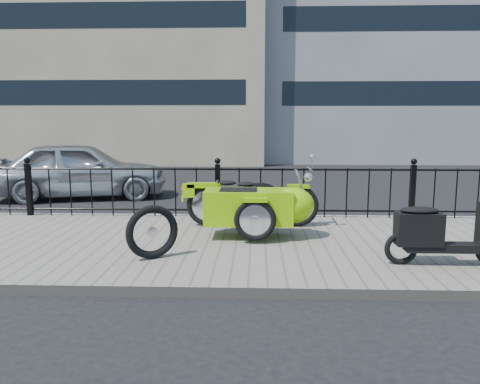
{
  "coord_description": "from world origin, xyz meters",
  "views": [
    {
      "loc": [
        0.71,
        -7.09,
        1.85
      ],
      "look_at": [
        0.46,
        -0.1,
        0.79
      ],
      "focal_mm": 35.0,
      "sensor_mm": 36.0,
      "label": 1
    }
  ],
  "objects_px": {
    "motorcycle_sidecar": "(260,205)",
    "scooter": "(439,233)",
    "spare_tire": "(152,232)",
    "sedan_car": "(81,170)"
  },
  "relations": [
    {
      "from": "motorcycle_sidecar",
      "to": "scooter",
      "type": "distance_m",
      "value": 2.57
    },
    {
      "from": "spare_tire",
      "to": "sedan_car",
      "type": "distance_m",
      "value": 6.13
    },
    {
      "from": "sedan_car",
      "to": "motorcycle_sidecar",
      "type": "bearing_deg",
      "value": -146.99
    },
    {
      "from": "spare_tire",
      "to": "sedan_car",
      "type": "bearing_deg",
      "value": 118.71
    },
    {
      "from": "scooter",
      "to": "sedan_car",
      "type": "height_order",
      "value": "sedan_car"
    },
    {
      "from": "scooter",
      "to": "spare_tire",
      "type": "distance_m",
      "value": 3.52
    },
    {
      "from": "motorcycle_sidecar",
      "to": "spare_tire",
      "type": "xyz_separation_m",
      "value": [
        -1.37,
        -1.29,
        -0.13
      ]
    },
    {
      "from": "scooter",
      "to": "sedan_car",
      "type": "relative_size",
      "value": 0.37
    },
    {
      "from": "motorcycle_sidecar",
      "to": "sedan_car",
      "type": "xyz_separation_m",
      "value": [
        -4.31,
        4.08,
        0.1
      ]
    },
    {
      "from": "scooter",
      "to": "sedan_car",
      "type": "distance_m",
      "value": 8.48
    }
  ]
}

